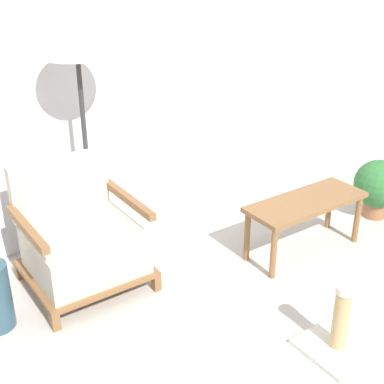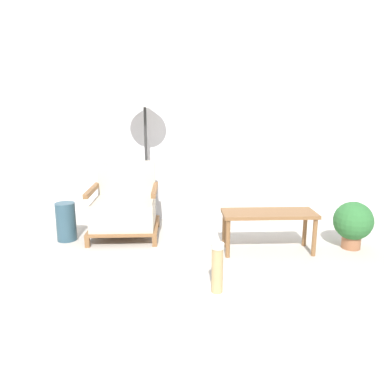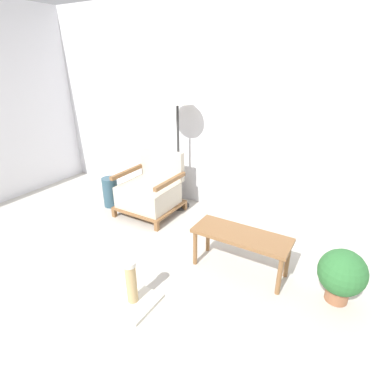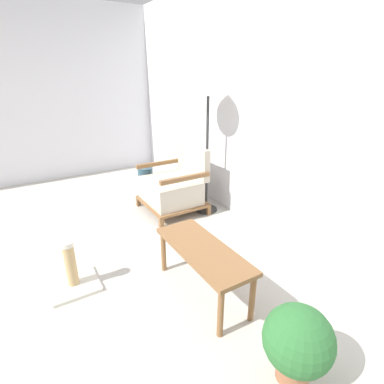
{
  "view_description": "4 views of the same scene",
  "coord_description": "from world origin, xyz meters",
  "px_view_note": "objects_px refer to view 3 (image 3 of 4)",
  "views": [
    {
      "loc": [
        -1.9,
        -1.32,
        2.13
      ],
      "look_at": [
        -0.01,
        1.41,
        0.55
      ],
      "focal_mm": 50.0,
      "sensor_mm": 36.0,
      "label": 1
    },
    {
      "loc": [
        -0.18,
        -2.53,
        1.47
      ],
      "look_at": [
        -0.01,
        1.41,
        0.55
      ],
      "focal_mm": 35.0,
      "sensor_mm": 36.0,
      "label": 2
    },
    {
      "loc": [
        1.59,
        -1.3,
        1.95
      ],
      "look_at": [
        -0.01,
        1.41,
        0.55
      ],
      "focal_mm": 28.0,
      "sensor_mm": 36.0,
      "label": 3
    },
    {
      "loc": [
        2.41,
        -0.05,
        1.69
      ],
      "look_at": [
        -0.01,
        1.41,
        0.55
      ],
      "focal_mm": 28.0,
      "sensor_mm": 36.0,
      "label": 4
    }
  ],
  "objects_px": {
    "vase": "(110,192)",
    "coffee_table": "(241,239)",
    "floor_lamp": "(177,98)",
    "scratching_post": "(132,293)",
    "armchair": "(151,191)",
    "potted_plant": "(342,274)"
  },
  "relations": [
    {
      "from": "scratching_post",
      "to": "floor_lamp",
      "type": "bearing_deg",
      "value": 110.55
    },
    {
      "from": "armchair",
      "to": "scratching_post",
      "type": "xyz_separation_m",
      "value": [
        0.9,
        -1.44,
        -0.2
      ]
    },
    {
      "from": "armchair",
      "to": "scratching_post",
      "type": "distance_m",
      "value": 1.71
    },
    {
      "from": "vase",
      "to": "potted_plant",
      "type": "distance_m",
      "value": 3.08
    },
    {
      "from": "floor_lamp",
      "to": "scratching_post",
      "type": "distance_m",
      "value": 2.36
    },
    {
      "from": "coffee_table",
      "to": "scratching_post",
      "type": "distance_m",
      "value": 1.11
    },
    {
      "from": "armchair",
      "to": "potted_plant",
      "type": "bearing_deg",
      "value": -11.65
    },
    {
      "from": "armchair",
      "to": "vase",
      "type": "xyz_separation_m",
      "value": [
        -0.63,
        -0.12,
        -0.1
      ]
    },
    {
      "from": "armchair",
      "to": "coffee_table",
      "type": "distance_m",
      "value": 1.62
    },
    {
      "from": "armchair",
      "to": "floor_lamp",
      "type": "distance_m",
      "value": 1.26
    },
    {
      "from": "floor_lamp",
      "to": "vase",
      "type": "xyz_separation_m",
      "value": [
        -0.87,
        -0.47,
        -1.3
      ]
    },
    {
      "from": "coffee_table",
      "to": "potted_plant",
      "type": "distance_m",
      "value": 0.9
    },
    {
      "from": "coffee_table",
      "to": "armchair",
      "type": "bearing_deg",
      "value": 160.23
    },
    {
      "from": "coffee_table",
      "to": "potted_plant",
      "type": "height_order",
      "value": "potted_plant"
    },
    {
      "from": "coffee_table",
      "to": "vase",
      "type": "distance_m",
      "value": 2.2
    },
    {
      "from": "scratching_post",
      "to": "coffee_table",
      "type": "bearing_deg",
      "value": 55.27
    },
    {
      "from": "vase",
      "to": "scratching_post",
      "type": "relative_size",
      "value": 0.98
    },
    {
      "from": "coffee_table",
      "to": "vase",
      "type": "relative_size",
      "value": 2.21
    },
    {
      "from": "floor_lamp",
      "to": "scratching_post",
      "type": "height_order",
      "value": "floor_lamp"
    },
    {
      "from": "floor_lamp",
      "to": "potted_plant",
      "type": "xyz_separation_m",
      "value": [
        2.19,
        -0.84,
        -1.23
      ]
    },
    {
      "from": "vase",
      "to": "coffee_table",
      "type": "bearing_deg",
      "value": -11.15
    },
    {
      "from": "floor_lamp",
      "to": "potted_plant",
      "type": "bearing_deg",
      "value": -21.13
    }
  ]
}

